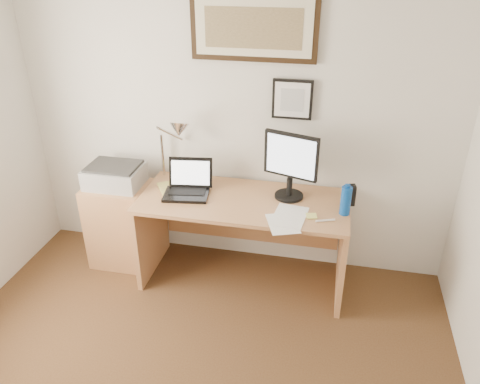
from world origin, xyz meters
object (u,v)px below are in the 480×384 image
(side_cabinet, at_px, (121,224))
(laptop, at_px, (188,187))
(printer, at_px, (115,175))
(lcd_monitor, at_px, (291,163))
(desk, at_px, (245,220))
(book, at_px, (161,192))
(water_bottle, at_px, (346,201))

(side_cabinet, height_order, laptop, laptop)
(side_cabinet, xyz_separation_m, printer, (-0.01, 0.02, 0.45))
(side_cabinet, bearing_deg, lcd_monitor, 2.28)
(desk, bearing_deg, laptop, -170.74)
(side_cabinet, bearing_deg, laptop, -3.34)
(side_cabinet, bearing_deg, book, -10.53)
(printer, bearing_deg, desk, 1.07)
(lcd_monitor, height_order, printer, lcd_monitor)
(side_cabinet, xyz_separation_m, laptop, (0.63, -0.04, 0.44))
(water_bottle, bearing_deg, side_cabinet, 176.64)
(lcd_monitor, relative_size, printer, 1.18)
(laptop, relative_size, lcd_monitor, 0.71)
(side_cabinet, relative_size, printer, 1.66)
(side_cabinet, xyz_separation_m, water_bottle, (1.83, -0.11, 0.49))
(book, distance_m, laptop, 0.22)
(lcd_monitor, distance_m, printer, 1.43)
(desk, height_order, printer, printer)
(laptop, height_order, printer, laptop)
(water_bottle, xyz_separation_m, desk, (-0.76, 0.14, -0.34))
(water_bottle, bearing_deg, desk, 169.33)
(water_bottle, bearing_deg, printer, 176.18)
(desk, xyz_separation_m, lcd_monitor, (0.33, 0.02, 0.53))
(desk, distance_m, lcd_monitor, 0.62)
(side_cabinet, height_order, lcd_monitor, lcd_monitor)
(water_bottle, relative_size, book, 0.75)
(desk, xyz_separation_m, printer, (-1.08, -0.02, 0.30))
(laptop, height_order, lcd_monitor, lcd_monitor)
(desk, xyz_separation_m, laptop, (-0.44, -0.07, 0.29))
(book, height_order, printer, printer)
(side_cabinet, xyz_separation_m, desk, (1.07, 0.04, 0.15))
(lcd_monitor, bearing_deg, water_bottle, -21.18)
(book, relative_size, desk, 0.18)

